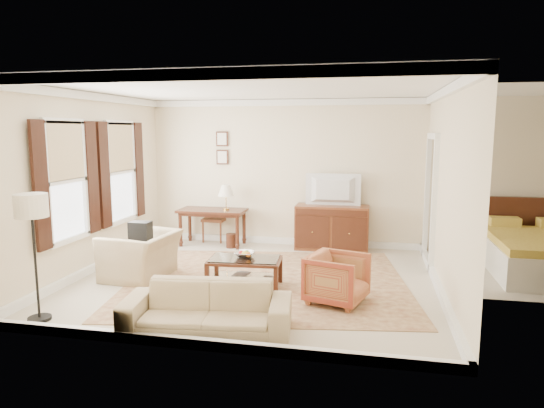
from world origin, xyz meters
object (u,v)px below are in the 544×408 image
(sideboard, at_px, (332,227))
(club_armchair, at_px, (141,248))
(tv, at_px, (333,180))
(striped_armchair, at_px, (337,276))
(writing_desk, at_px, (212,215))
(sofa, at_px, (207,300))
(coffee_table, at_px, (245,265))

(sideboard, distance_m, club_armchair, 3.70)
(tv, height_order, striped_armchair, tv)
(writing_desk, xyz_separation_m, tv, (2.38, 0.11, 0.75))
(club_armchair, relative_size, sofa, 0.57)
(writing_desk, xyz_separation_m, club_armchair, (-0.40, -2.30, -0.14))
(writing_desk, distance_m, coffee_table, 2.80)
(striped_armchair, bearing_deg, sofa, 148.77)
(coffee_table, relative_size, sofa, 0.57)
(writing_desk, bearing_deg, club_armchair, -99.86)
(tv, bearing_deg, striped_armchair, 96.13)
(tv, relative_size, coffee_table, 0.92)
(sideboard, relative_size, coffee_table, 1.28)
(writing_desk, bearing_deg, coffee_table, -61.73)
(writing_desk, xyz_separation_m, sofa, (1.31, -4.08, -0.24))
(coffee_table, height_order, club_armchair, club_armchair)
(club_armchair, bearing_deg, coffee_table, 89.85)
(sideboard, distance_m, tv, 0.93)
(sideboard, xyz_separation_m, sofa, (-1.08, -4.21, -0.06))
(writing_desk, distance_m, striped_armchair, 3.92)
(sideboard, bearing_deg, striped_armchair, -83.91)
(coffee_table, bearing_deg, tv, 67.54)
(writing_desk, bearing_deg, striped_armchair, -46.44)
(sofa, bearing_deg, tv, 68.48)
(sideboard, height_order, club_armchair, club_armchair)
(coffee_table, xyz_separation_m, club_armchair, (-1.72, 0.15, 0.14))
(striped_armchair, distance_m, club_armchair, 3.15)
(club_armchair, bearing_deg, tv, 135.90)
(sideboard, xyz_separation_m, tv, (0.00, -0.02, 0.93))
(sideboard, bearing_deg, sofa, -104.33)
(striped_armchair, xyz_separation_m, sofa, (-1.39, -1.24, 0.00))
(writing_desk, distance_m, sideboard, 2.39)
(striped_armchair, bearing_deg, tv, 23.17)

